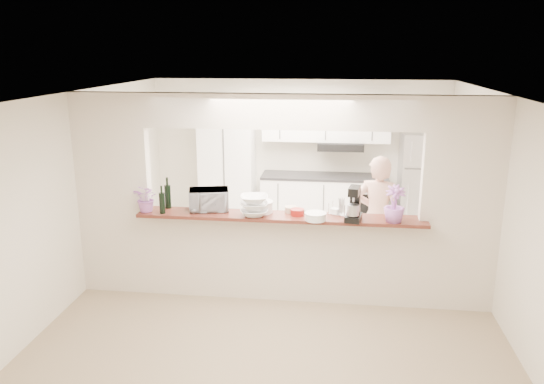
% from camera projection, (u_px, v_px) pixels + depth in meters
% --- Properties ---
extents(floor, '(6.00, 6.00, 0.00)m').
position_uv_depth(floor, '(280.00, 298.00, 6.57)').
color(floor, tan).
rests_on(floor, ground).
extents(tile_overlay, '(5.00, 2.90, 0.01)m').
position_uv_depth(tile_overlay, '(291.00, 251.00, 8.06)').
color(tile_overlay, silver).
rests_on(tile_overlay, floor).
extents(partition, '(5.00, 0.15, 2.50)m').
position_uv_depth(partition, '(281.00, 182.00, 6.19)').
color(partition, silver).
rests_on(partition, floor).
extents(bar_counter, '(3.40, 0.38, 1.09)m').
position_uv_depth(bar_counter, '(280.00, 254.00, 6.42)').
color(bar_counter, silver).
rests_on(bar_counter, floor).
extents(kitchen_cabinets, '(3.15, 0.62, 2.25)m').
position_uv_depth(kitchen_cabinets, '(287.00, 172.00, 8.95)').
color(kitchen_cabinets, white).
rests_on(kitchen_cabinets, floor).
extents(refrigerator, '(0.75, 0.70, 1.70)m').
position_uv_depth(refrigerator, '(423.00, 184.00, 8.65)').
color(refrigerator, '#B1B1B6').
rests_on(refrigerator, floor).
extents(flower_left, '(0.37, 0.35, 0.33)m').
position_uv_depth(flower_left, '(147.00, 198.00, 6.33)').
color(flower_left, '#DF76CA').
rests_on(flower_left, bar_counter).
extents(wine_bottle_a, '(0.08, 0.08, 0.39)m').
position_uv_depth(wine_bottle_a, '(168.00, 196.00, 6.48)').
color(wine_bottle_a, black).
rests_on(wine_bottle_a, bar_counter).
extents(wine_bottle_b, '(0.07, 0.07, 0.34)m').
position_uv_depth(wine_bottle_b, '(162.00, 203.00, 6.28)').
color(wine_bottle_b, black).
rests_on(wine_bottle_b, bar_counter).
extents(toaster_oven, '(0.53, 0.42, 0.26)m').
position_uv_depth(toaster_oven, '(209.00, 200.00, 6.41)').
color(toaster_oven, '#B1B1B6').
rests_on(toaster_oven, bar_counter).
extents(serving_bowls, '(0.38, 0.38, 0.24)m').
position_uv_depth(serving_bowls, '(254.00, 206.00, 6.18)').
color(serving_bowls, white).
rests_on(serving_bowls, bar_counter).
extents(plate_stack_a, '(0.31, 0.31, 0.14)m').
position_uv_depth(plate_stack_a, '(260.00, 207.00, 6.33)').
color(plate_stack_a, white).
rests_on(plate_stack_a, bar_counter).
extents(plate_stack_b, '(0.25, 0.25, 0.09)m').
position_uv_depth(plate_stack_b, '(315.00, 216.00, 6.05)').
color(plate_stack_b, white).
rests_on(plate_stack_b, bar_counter).
extents(red_bowl, '(0.16, 0.16, 0.08)m').
position_uv_depth(red_bowl, '(297.00, 212.00, 6.23)').
color(red_bowl, maroon).
rests_on(red_bowl, bar_counter).
extents(tan_bowl, '(0.15, 0.15, 0.07)m').
position_uv_depth(tan_bowl, '(291.00, 209.00, 6.34)').
color(tan_bowl, tan).
rests_on(tan_bowl, bar_counter).
extents(utensil_caddy, '(0.26, 0.21, 0.21)m').
position_uv_depth(utensil_caddy, '(339.00, 208.00, 6.23)').
color(utensil_caddy, silver).
rests_on(utensil_caddy, bar_counter).
extents(stand_mixer, '(0.21, 0.30, 0.40)m').
position_uv_depth(stand_mixer, '(354.00, 205.00, 6.01)').
color(stand_mixer, black).
rests_on(stand_mixer, bar_counter).
extents(flower_right, '(0.26, 0.26, 0.42)m').
position_uv_depth(flower_right, '(395.00, 204.00, 5.94)').
color(flower_right, '#BF67BB').
rests_on(flower_right, bar_counter).
extents(person, '(0.69, 0.54, 1.66)m').
position_uv_depth(person, '(377.00, 218.00, 6.98)').
color(person, '#D8A18C').
rests_on(person, floor).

